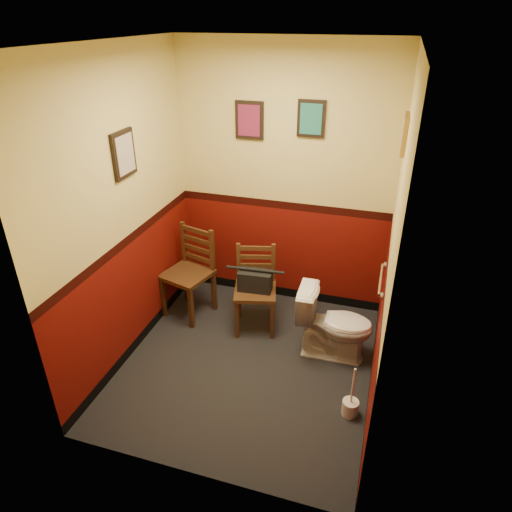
% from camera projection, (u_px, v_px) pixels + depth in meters
% --- Properties ---
extents(floor, '(2.20, 2.40, 0.00)m').
position_uv_depth(floor, '(248.00, 363.00, 4.22)').
color(floor, black).
rests_on(floor, ground).
extents(ceiling, '(2.20, 2.40, 0.00)m').
position_uv_depth(ceiling, '(245.00, 42.00, 2.94)').
color(ceiling, silver).
rests_on(ceiling, ground).
extents(wall_back, '(2.20, 0.00, 2.70)m').
position_uv_depth(wall_back, '(283.00, 183.00, 4.59)').
color(wall_back, '#590D08').
rests_on(wall_back, ground).
extents(wall_front, '(2.20, 0.00, 2.70)m').
position_uv_depth(wall_front, '(181.00, 318.00, 2.57)').
color(wall_front, '#590D08').
rests_on(wall_front, ground).
extents(wall_left, '(0.00, 2.40, 2.70)m').
position_uv_depth(wall_left, '(124.00, 215.00, 3.87)').
color(wall_left, '#590D08').
rests_on(wall_left, ground).
extents(wall_right, '(0.00, 2.40, 2.70)m').
position_uv_depth(wall_right, '(391.00, 250.00, 3.30)').
color(wall_right, '#590D08').
rests_on(wall_right, ground).
extents(grab_bar, '(0.05, 0.56, 0.06)m').
position_uv_depth(grab_bar, '(382.00, 280.00, 3.71)').
color(grab_bar, silver).
rests_on(grab_bar, wall_right).
extents(framed_print_back_a, '(0.28, 0.04, 0.36)m').
position_uv_depth(framed_print_back_a, '(249.00, 120.00, 4.38)').
color(framed_print_back_a, black).
rests_on(framed_print_back_a, wall_back).
extents(framed_print_back_b, '(0.26, 0.04, 0.34)m').
position_uv_depth(framed_print_back_b, '(311.00, 119.00, 4.20)').
color(framed_print_back_b, black).
rests_on(framed_print_back_b, wall_back).
extents(framed_print_left, '(0.04, 0.30, 0.38)m').
position_uv_depth(framed_print_left, '(124.00, 154.00, 3.71)').
color(framed_print_left, black).
rests_on(framed_print_left, wall_left).
extents(framed_print_right, '(0.04, 0.34, 0.28)m').
position_uv_depth(framed_print_right, '(404.00, 134.00, 3.48)').
color(framed_print_right, olive).
rests_on(framed_print_right, wall_right).
extents(toilet, '(0.71, 0.41, 0.69)m').
position_uv_depth(toilet, '(334.00, 324.00, 4.18)').
color(toilet, white).
rests_on(toilet, floor).
extents(toilet_brush, '(0.13, 0.13, 0.47)m').
position_uv_depth(toilet_brush, '(350.00, 407.00, 3.66)').
color(toilet_brush, silver).
rests_on(toilet_brush, floor).
extents(chair_left, '(0.54, 0.54, 0.95)m').
position_uv_depth(chair_left, '(190.00, 273.00, 4.75)').
color(chair_left, '#4D2D17').
rests_on(chair_left, floor).
extents(chair_right, '(0.49, 0.49, 0.87)m').
position_uv_depth(chair_right, '(255.00, 289.00, 4.54)').
color(chair_right, '#4D2D17').
rests_on(chair_right, floor).
extents(handbag, '(0.34, 0.19, 0.24)m').
position_uv_depth(handbag, '(255.00, 280.00, 4.45)').
color(handbag, black).
rests_on(handbag, chair_right).
extents(tp_stack, '(0.21, 0.12, 0.36)m').
position_uv_depth(tp_stack, '(307.00, 300.00, 4.87)').
color(tp_stack, silver).
rests_on(tp_stack, floor).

